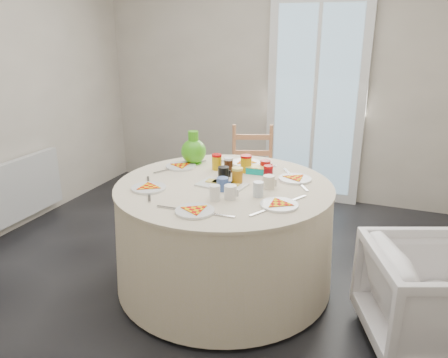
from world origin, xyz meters
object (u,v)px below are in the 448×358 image
(green_pitcher, at_px, (194,150))
(wooden_chair, at_px, (252,175))
(table, at_px, (224,235))
(radiator, at_px, (18,190))
(armchair, at_px, (432,286))

(green_pitcher, bearing_deg, wooden_chair, 67.24)
(green_pitcher, bearing_deg, table, -46.27)
(table, relative_size, wooden_chair, 1.66)
(radiator, height_order, armchair, armchair)
(wooden_chair, bearing_deg, green_pitcher, -128.70)
(armchair, height_order, green_pitcher, green_pitcher)
(wooden_chair, bearing_deg, radiator, -173.71)
(table, bearing_deg, wooden_chair, 97.47)
(table, height_order, armchair, table)
(table, bearing_deg, radiator, 175.39)
(table, height_order, green_pitcher, green_pitcher)
(radiator, height_order, table, table)
(radiator, bearing_deg, green_pitcher, 6.84)
(armchair, bearing_deg, table, 60.18)
(wooden_chair, bearing_deg, armchair, -60.75)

